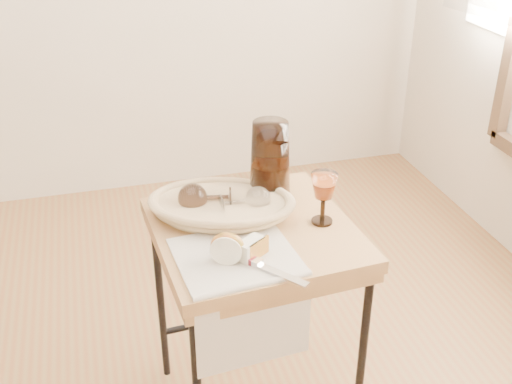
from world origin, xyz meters
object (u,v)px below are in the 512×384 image
object	(u,v)px
bread_basket	(222,207)
wine_goblet	(323,198)
tea_towel	(236,256)
table_knife	(260,264)
pitcher	(270,160)
side_table	(254,324)
goblet_lying_a	(209,197)
apple_half	(227,247)
goblet_lying_b	(242,201)

from	to	relation	value
bread_basket	wine_goblet	xyz separation A→B (m)	(0.26, -0.11, 0.05)
bread_basket	tea_towel	bearing A→B (deg)	-73.91
table_knife	bread_basket	bearing A→B (deg)	148.97
pitcher	wine_goblet	bearing A→B (deg)	-43.38
bread_basket	table_knife	bearing A→B (deg)	-63.75
side_table	wine_goblet	size ratio (longest dim) A/B	4.48
side_table	pitcher	distance (m)	0.49
bread_basket	wine_goblet	bearing A→B (deg)	-3.57
goblet_lying_a	wine_goblet	xyz separation A→B (m)	(0.29, -0.13, 0.02)
apple_half	goblet_lying_a	bearing A→B (deg)	111.98
side_table	pitcher	xyz separation A→B (m)	(0.09, 0.16, 0.46)
bread_basket	goblet_lying_a	bearing A→B (deg)	172.71
goblet_lying_a	goblet_lying_b	xyz separation A→B (m)	(0.09, -0.04, -0.00)
tea_towel	goblet_lying_a	xyz separation A→B (m)	(-0.02, 0.23, 0.05)
wine_goblet	table_knife	size ratio (longest dim) A/B	0.61
goblet_lying_a	wine_goblet	size ratio (longest dim) A/B	0.90
tea_towel	goblet_lying_a	world-z (taller)	goblet_lying_a
wine_goblet	apple_half	size ratio (longest dim) A/B	1.77
side_table	tea_towel	world-z (taller)	tea_towel
wine_goblet	table_knife	xyz separation A→B (m)	(-0.23, -0.17, -0.06)
wine_goblet	goblet_lying_b	bearing A→B (deg)	156.88
tea_towel	bread_basket	bearing A→B (deg)	81.88
goblet_lying_a	pitcher	size ratio (longest dim) A/B	0.49
bread_basket	goblet_lying_b	bearing A→B (deg)	-2.53
bread_basket	table_knife	distance (m)	0.28
goblet_lying_a	goblet_lying_b	world-z (taller)	goblet_lying_a
wine_goblet	apple_half	xyz separation A→B (m)	(-0.30, -0.12, -0.03)
goblet_lying_b	wine_goblet	distance (m)	0.22
side_table	goblet_lying_a	xyz separation A→B (m)	(-0.10, 0.10, 0.39)
bread_basket	wine_goblet	size ratio (longest dim) A/B	2.41
goblet_lying_a	wine_goblet	distance (m)	0.32
tea_towel	goblet_lying_b	xyz separation A→B (m)	(0.07, 0.19, 0.05)
side_table	tea_towel	distance (m)	0.37
wine_goblet	side_table	bearing A→B (deg)	172.73
side_table	apple_half	distance (m)	0.42
table_knife	side_table	bearing A→B (deg)	131.22
goblet_lying_a	table_knife	world-z (taller)	goblet_lying_a
goblet_lying_b	pitcher	bearing A→B (deg)	41.45
tea_towel	table_knife	size ratio (longest dim) A/B	1.21
goblet_lying_b	goblet_lying_a	bearing A→B (deg)	156.28
tea_towel	goblet_lying_b	world-z (taller)	goblet_lying_b
goblet_lying_a	goblet_lying_b	bearing A→B (deg)	167.81
apple_half	side_table	bearing A→B (deg)	75.73
bread_basket	goblet_lying_b	xyz separation A→B (m)	(0.05, -0.02, 0.02)
pitcher	apple_half	distance (m)	0.37
bread_basket	goblet_lying_b	distance (m)	0.06
pitcher	tea_towel	bearing A→B (deg)	-102.76
tea_towel	bread_basket	size ratio (longest dim) A/B	0.81
goblet_lying_a	apple_half	world-z (taller)	goblet_lying_a
tea_towel	bread_basket	xyz separation A→B (m)	(0.01, 0.21, 0.02)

